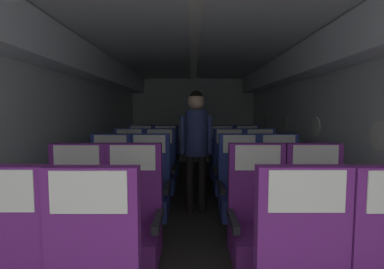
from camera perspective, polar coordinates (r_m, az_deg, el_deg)
name	(u,v)px	position (r m, az deg, el deg)	size (l,w,h in m)	color
ground	(194,214)	(3.94, 0.44, -15.51)	(3.42, 8.00, 0.02)	#3D3833
fuselage_shell	(194,93)	(3.97, 0.44, 8.32)	(3.30, 7.65, 2.23)	silver
seat_b_left_window	(74,227)	(2.49, -22.38, -16.66)	(0.48, 0.49, 1.10)	#38383D
seat_b_left_aisle	(131,227)	(2.37, -11.94, -17.50)	(0.48, 0.49, 1.10)	#38383D
seat_b_right_aisle	(318,227)	(2.52, 23.76, -16.41)	(0.48, 0.49, 1.10)	#38383D
seat_b_right_window	(259,227)	(2.38, 13.18, -17.40)	(0.48, 0.49, 1.10)	#38383D
seat_c_left_window	(109,193)	(3.31, -16.14, -11.08)	(0.48, 0.49, 1.10)	#38383D
seat_c_left_aisle	(149,192)	(3.24, -8.60, -11.29)	(0.48, 0.49, 1.10)	#38383D
seat_c_right_aisle	(280,192)	(3.34, 17.13, -10.94)	(0.48, 0.49, 1.10)	#38383D
seat_c_right_window	(240,193)	(3.24, 9.48, -11.30)	(0.48, 0.49, 1.10)	#38383D
seat_d_left_window	(128,174)	(4.21, -12.50, -7.57)	(0.48, 0.49, 1.10)	#38383D
seat_d_left_aisle	(159,173)	(4.15, -6.51, -7.69)	(0.48, 0.49, 1.10)	#38383D
seat_d_right_aisle	(261,174)	(4.22, 13.51, -7.58)	(0.48, 0.49, 1.10)	#38383D
seat_d_right_window	(229,174)	(4.13, 7.45, -7.74)	(0.48, 0.49, 1.10)	#38383D
seat_e_left_window	(140,162)	(5.10, -10.25, -5.37)	(0.48, 0.49, 1.10)	#38383D
seat_e_left_aisle	(165,162)	(5.03, -5.33, -5.45)	(0.48, 0.49, 1.10)	#38383D
seat_e_right_aisle	(248,162)	(5.12, 11.01, -5.35)	(0.48, 0.49, 1.10)	#38383D
seat_e_right_window	(223,162)	(5.06, 6.08, -5.41)	(0.48, 0.49, 1.10)	#38383D
flight_attendant	(196,138)	(3.79, 0.80, -0.65)	(0.43, 0.28, 1.62)	black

